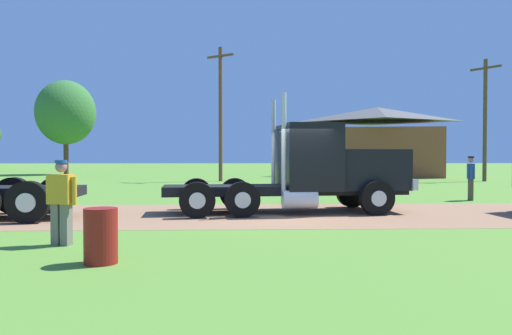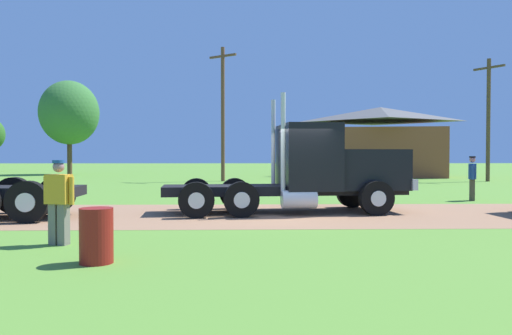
{
  "view_description": "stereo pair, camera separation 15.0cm",
  "coord_description": "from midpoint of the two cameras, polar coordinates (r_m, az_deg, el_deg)",
  "views": [
    {
      "loc": [
        -1.44,
        -14.32,
        1.73
      ],
      "look_at": [
        -0.89,
        1.94,
        1.34
      ],
      "focal_mm": 34.33,
      "sensor_mm": 36.0,
      "label": 1
    },
    {
      "loc": [
        -1.29,
        -14.33,
        1.73
      ],
      "look_at": [
        -0.89,
        1.94,
        1.34
      ],
      "focal_mm": 34.33,
      "sensor_mm": 36.0,
      "label": 2
    }
  ],
  "objects": [
    {
      "name": "visitor_far_side",
      "position": [
        20.61,
        23.55,
        -0.97
      ],
      "size": [
        0.39,
        0.57,
        1.71
      ],
      "color": "#264C8C",
      "rests_on": "ground_plane"
    },
    {
      "name": "truck_foreground_white",
      "position": [
        15.2,
        6.88,
        -0.37
      ],
      "size": [
        7.62,
        3.17,
        3.54
      ],
      "color": "black",
      "rests_on": "ground_plane"
    },
    {
      "name": "dirt_track",
      "position": [
        14.49,
        3.49,
        -5.46
      ],
      "size": [
        120.0,
        5.93,
        0.01
      ],
      "primitive_type": "cube",
      "color": "#986D4E",
      "rests_on": "ground_plane"
    },
    {
      "name": "shed_building",
      "position": [
        42.32,
        13.82,
        2.78
      ],
      "size": [
        10.84,
        8.3,
        5.81
      ],
      "color": "brown",
      "rests_on": "ground_plane"
    },
    {
      "name": "tree_mid",
      "position": [
        48.71,
        -21.38,
        5.97
      ],
      "size": [
        5.37,
        5.37,
        8.69
      ],
      "color": "#513823",
      "rests_on": "ground_plane"
    },
    {
      "name": "steel_barrel",
      "position": [
        8.3,
        -18.13,
        -7.58
      ],
      "size": [
        0.53,
        0.53,
        0.89
      ],
      "primitive_type": "cylinder",
      "color": "maroon",
      "rests_on": "ground_plane"
    },
    {
      "name": "ground_plane",
      "position": [
        14.49,
        3.49,
        -5.48
      ],
      "size": [
        200.0,
        200.0,
        0.0
      ],
      "primitive_type": "plane",
      "color": "#598B30"
    },
    {
      "name": "utility_pole_near",
      "position": [
        33.55,
        -4.28,
        6.63
      ],
      "size": [
        1.88,
        1.38,
        9.1
      ],
      "color": "brown",
      "rests_on": "ground_plane"
    },
    {
      "name": "utility_pole_far",
      "position": [
        36.67,
        25.03,
        5.39
      ],
      "size": [
        1.29,
        1.94,
        8.26
      ],
      "color": "brown",
      "rests_on": "ground_plane"
    },
    {
      "name": "visitor_standing_near",
      "position": [
        10.19,
        -22.12,
        -3.39
      ],
      "size": [
        0.64,
        0.38,
        1.64
      ],
      "color": "gold",
      "rests_on": "ground_plane"
    }
  ]
}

